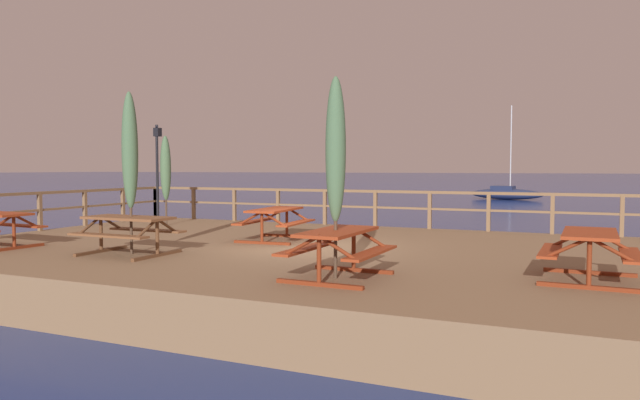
# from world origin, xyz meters

# --- Properties ---
(ground_plane) EXTENTS (600.00, 600.00, 0.00)m
(ground_plane) POSITION_xyz_m (0.00, 0.00, 0.00)
(ground_plane) COLOR navy
(wooden_deck) EXTENTS (16.57, 9.97, 0.86)m
(wooden_deck) POSITION_xyz_m (0.00, 0.00, 0.43)
(wooden_deck) COLOR #846647
(wooden_deck) RESTS_ON ground
(railing_waterside_far) EXTENTS (16.37, 0.10, 1.09)m
(railing_waterside_far) POSITION_xyz_m (0.00, 4.84, 1.60)
(railing_waterside_far) COLOR brown
(railing_waterside_far) RESTS_ON wooden_deck
(railing_side_left) EXTENTS (0.10, 9.77, 1.09)m
(railing_side_left) POSITION_xyz_m (-8.13, 0.00, 1.60)
(railing_side_left) COLOR brown
(railing_side_left) RESTS_ON wooden_deck
(picnic_table_front_left) EXTENTS (1.45, 1.76, 0.78)m
(picnic_table_front_left) POSITION_xyz_m (1.99, -3.10, 1.42)
(picnic_table_front_left) COLOR #993819
(picnic_table_front_left) RESTS_ON wooden_deck
(picnic_table_mid_right) EXTENTS (1.84, 1.42, 0.78)m
(picnic_table_mid_right) POSITION_xyz_m (-2.81, -2.44, 1.42)
(picnic_table_mid_right) COLOR brown
(picnic_table_mid_right) RESTS_ON wooden_deck
(picnic_table_back_left) EXTENTS (1.53, 1.93, 0.78)m
(picnic_table_back_left) POSITION_xyz_m (-1.19, 0.77, 1.42)
(picnic_table_back_left) COLOR #993819
(picnic_table_back_left) RESTS_ON wooden_deck
(picnic_table_mid_centre) EXTENTS (1.44, 1.71, 0.78)m
(picnic_table_mid_centre) POSITION_xyz_m (5.62, -1.78, 1.41)
(picnic_table_mid_centre) COLOR #993819
(picnic_table_mid_centre) RESTS_ON wooden_deck
(patio_umbrella_tall_back_right) EXTENTS (0.32, 0.32, 3.16)m
(patio_umbrella_tall_back_right) POSITION_xyz_m (1.96, -3.12, 2.87)
(patio_umbrella_tall_back_right) COLOR #4C3828
(patio_umbrella_tall_back_right) RESTS_ON wooden_deck
(patio_umbrella_short_front) EXTENTS (0.32, 0.32, 3.27)m
(patio_umbrella_short_front) POSITION_xyz_m (-2.81, -2.37, 2.94)
(patio_umbrella_short_front) COLOR #4C3828
(patio_umbrella_short_front) RESTS_ON wooden_deck
(patio_umbrella_tall_back_left) EXTENTS (0.32, 0.32, 2.72)m
(patio_umbrella_tall_back_left) POSITION_xyz_m (-5.96, 2.69, 2.59)
(patio_umbrella_tall_back_left) COLOR #4C3828
(patio_umbrella_tall_back_left) RESTS_ON wooden_deck
(lamp_post_hooked) EXTENTS (0.51, 0.55, 3.20)m
(lamp_post_hooked) POSITION_xyz_m (-7.45, 4.14, 2.98)
(lamp_post_hooked) COLOR black
(lamp_post_hooked) RESTS_ON wooden_deck
(sailboat_distant) EXTENTS (6.22, 2.87, 7.72)m
(sailboat_distant) POSITION_xyz_m (0.26, 38.60, 0.51)
(sailboat_distant) COLOR navy
(sailboat_distant) RESTS_ON ground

